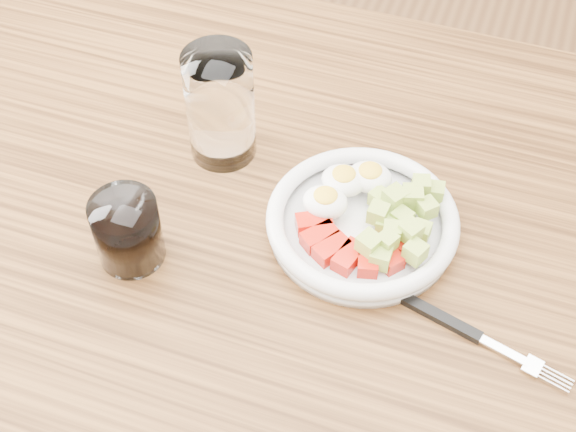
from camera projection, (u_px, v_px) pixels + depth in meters
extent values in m
cube|color=brown|center=(39.00, 148.00, 1.58)|extent=(0.07, 0.07, 0.73)
cube|color=brown|center=(293.00, 252.00, 0.93)|extent=(1.50, 0.90, 0.04)
cylinder|color=white|center=(362.00, 228.00, 0.92)|extent=(0.21, 0.21, 0.01)
torus|color=white|center=(363.00, 219.00, 0.91)|extent=(0.22, 0.22, 0.02)
cube|color=red|center=(314.00, 223.00, 0.91)|extent=(0.05, 0.04, 0.02)
cube|color=red|center=(319.00, 237.00, 0.89)|extent=(0.04, 0.05, 0.02)
cube|color=red|center=(332.00, 249.00, 0.88)|extent=(0.04, 0.05, 0.02)
cube|color=red|center=(349.00, 257.00, 0.88)|extent=(0.03, 0.05, 0.02)
cube|color=red|center=(368.00, 259.00, 0.88)|extent=(0.03, 0.04, 0.02)
cube|color=red|center=(387.00, 256.00, 0.88)|extent=(0.05, 0.04, 0.02)
cube|color=red|center=(401.00, 247.00, 0.89)|extent=(0.04, 0.03, 0.02)
ellipsoid|color=white|center=(344.00, 180.00, 0.93)|extent=(0.05, 0.04, 0.03)
ellipsoid|color=yellow|center=(344.00, 174.00, 0.92)|extent=(0.03, 0.03, 0.01)
ellipsoid|color=white|center=(370.00, 177.00, 0.94)|extent=(0.05, 0.04, 0.03)
ellipsoid|color=yellow|center=(370.00, 170.00, 0.93)|extent=(0.03, 0.03, 0.01)
ellipsoid|color=white|center=(325.00, 202.00, 0.91)|extent=(0.05, 0.04, 0.03)
ellipsoid|color=yellow|center=(326.00, 195.00, 0.90)|extent=(0.03, 0.03, 0.01)
cube|color=#AFC34B|center=(369.00, 244.00, 0.87)|extent=(0.03, 0.03, 0.02)
cube|color=#AFC34B|center=(386.00, 225.00, 0.90)|extent=(0.02, 0.02, 0.02)
cube|color=#AFC34B|center=(378.00, 213.00, 0.89)|extent=(0.02, 0.02, 0.02)
cube|color=#AFC34B|center=(421.00, 231.00, 0.89)|extent=(0.02, 0.02, 0.02)
cube|color=#AFC34B|center=(387.00, 241.00, 0.87)|extent=(0.03, 0.03, 0.02)
cube|color=#AFC34B|center=(380.00, 199.00, 0.92)|extent=(0.03, 0.03, 0.02)
cube|color=#AFC34B|center=(415.00, 252.00, 0.86)|extent=(0.03, 0.03, 0.02)
cube|color=#AFC34B|center=(411.00, 231.00, 0.87)|extent=(0.03, 0.03, 0.02)
cube|color=#AFC34B|center=(381.00, 257.00, 0.87)|extent=(0.02, 0.02, 0.02)
cube|color=#AFC34B|center=(405.00, 237.00, 0.89)|extent=(0.03, 0.03, 0.02)
cube|color=#AFC34B|center=(435.00, 192.00, 0.92)|extent=(0.02, 0.02, 0.02)
cube|color=#AFC34B|center=(427.00, 208.00, 0.90)|extent=(0.03, 0.03, 0.02)
cube|color=#AFC34B|center=(421.00, 186.00, 0.91)|extent=(0.02, 0.02, 0.02)
cube|color=#AFC34B|center=(402.00, 219.00, 0.90)|extent=(0.03, 0.03, 0.02)
cube|color=#AFC34B|center=(395.00, 198.00, 0.90)|extent=(0.03, 0.03, 0.02)
cube|color=#AFC34B|center=(412.00, 197.00, 0.91)|extent=(0.03, 0.03, 0.02)
cube|color=#AFC34B|center=(392.00, 232.00, 0.88)|extent=(0.02, 0.02, 0.02)
cube|color=black|center=(441.00, 318.00, 0.85)|extent=(0.09, 0.04, 0.01)
cube|color=silver|center=(504.00, 351.00, 0.82)|extent=(0.05, 0.02, 0.00)
cube|color=silver|center=(533.00, 366.00, 0.81)|extent=(0.02, 0.02, 0.00)
cylinder|color=silver|center=(553.00, 384.00, 0.80)|extent=(0.03, 0.01, 0.00)
cylinder|color=silver|center=(555.00, 380.00, 0.80)|extent=(0.03, 0.01, 0.00)
cylinder|color=silver|center=(557.00, 377.00, 0.80)|extent=(0.03, 0.01, 0.00)
cylinder|color=silver|center=(559.00, 373.00, 0.81)|extent=(0.03, 0.01, 0.00)
cylinder|color=white|center=(220.00, 106.00, 0.95)|extent=(0.08, 0.08, 0.15)
cylinder|color=white|center=(127.00, 231.00, 0.87)|extent=(0.07, 0.07, 0.08)
cylinder|color=black|center=(128.00, 232.00, 0.88)|extent=(0.07, 0.07, 0.07)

